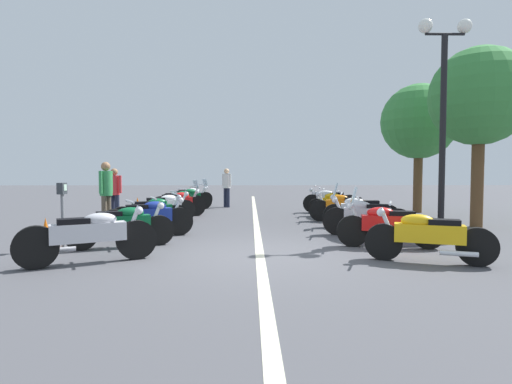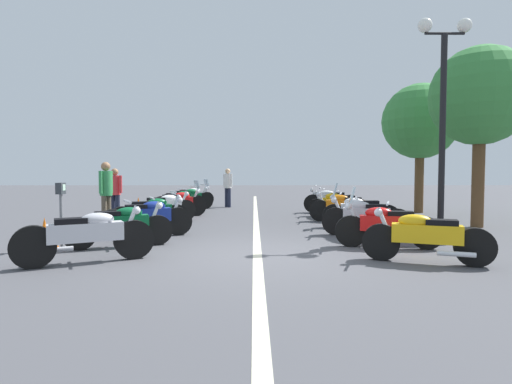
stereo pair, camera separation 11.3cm
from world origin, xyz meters
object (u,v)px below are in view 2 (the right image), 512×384
at_px(motorcycle_left_row_4, 164,207).
at_px(bystander_1, 115,190).
at_px(motorcycle_right_row_0, 425,236).
at_px(motorcycle_right_row_2, 366,216).
at_px(motorcycle_right_row_3, 360,211).
at_px(roadside_tree_1, 420,122).
at_px(roadside_tree_0, 480,97).
at_px(motorcycle_right_row_1, 386,225).
at_px(bystander_2, 228,185).
at_px(traffic_cone_0, 45,234).
at_px(motorcycle_left_row_0, 87,235).
at_px(motorcycle_left_row_3, 151,212).
at_px(motorcycle_right_row_6, 331,200).
at_px(traffic_cone_1, 138,206).
at_px(bystander_0, 106,189).
at_px(motorcycle_left_row_2, 147,217).
at_px(motorcycle_left_row_1, 121,225).
at_px(motorcycle_left_row_8, 192,196).
at_px(motorcycle_left_row_6, 180,200).
at_px(motorcycle_left_row_7, 188,198).
at_px(motorcycle_right_row_5, 338,203).
at_px(motorcycle_right_row_4, 345,207).
at_px(motorcycle_left_row_5, 178,203).
at_px(street_lamp_twin_globe, 443,89).
at_px(traffic_cone_2, 110,216).
at_px(parking_meter, 61,203).

bearing_deg(motorcycle_left_row_4, bystander_1, 132.00).
xyz_separation_m(motorcycle_right_row_0, motorcycle_right_row_2, (2.83, 0.19, 0.01)).
relative_size(motorcycle_right_row_3, roadside_tree_1, 0.43).
xyz_separation_m(motorcycle_right_row_0, roadside_tree_0, (4.36, -3.27, 3.06)).
xyz_separation_m(motorcycle_right_row_1, bystander_2, (9.40, 3.73, 0.51)).
bearing_deg(traffic_cone_0, motorcycle_left_row_0, -132.93).
relative_size(motorcycle_left_row_3, motorcycle_left_row_4, 1.06).
xyz_separation_m(motorcycle_right_row_6, traffic_cone_1, (-0.41, 6.94, -0.18)).
bearing_deg(bystander_0, motorcycle_right_row_3, -163.55).
bearing_deg(bystander_1, motorcycle_right_row_0, -106.74).
height_order(bystander_2, roadside_tree_1, roadside_tree_1).
bearing_deg(traffic_cone_0, motorcycle_left_row_2, -47.25).
xyz_separation_m(bystander_1, bystander_2, (4.81, -3.17, 0.03)).
distance_m(motorcycle_left_row_1, motorcycle_right_row_1, 5.26).
bearing_deg(motorcycle_right_row_1, motorcycle_left_row_1, 10.74).
bearing_deg(motorcycle_right_row_0, motorcycle_left_row_8, -43.23).
relative_size(motorcycle_left_row_6, motorcycle_left_row_7, 0.91).
xyz_separation_m(motorcycle_right_row_2, bystander_2, (7.91, 3.73, 0.51)).
height_order(motorcycle_left_row_0, motorcycle_left_row_1, motorcycle_left_row_0).
height_order(motorcycle_right_row_5, bystander_2, bystander_2).
bearing_deg(bystander_2, motorcycle_right_row_0, 64.35).
bearing_deg(traffic_cone_0, motorcycle_left_row_4, -17.96).
height_order(motorcycle_left_row_1, motorcycle_right_row_3, motorcycle_right_row_3).
distance_m(motorcycle_left_row_8, motorcycle_right_row_4, 7.77).
bearing_deg(traffic_cone_1, motorcycle_right_row_1, -133.85).
relative_size(motorcycle_left_row_3, motorcycle_left_row_5, 1.02).
distance_m(motorcycle_right_row_1, bystander_2, 10.12).
relative_size(street_lamp_twin_globe, traffic_cone_1, 8.10).
distance_m(motorcycle_left_row_2, bystander_1, 3.69).
bearing_deg(bystander_1, bystander_0, -145.10).
relative_size(motorcycle_left_row_8, motorcycle_right_row_6, 0.95).
xyz_separation_m(motorcycle_left_row_6, motorcycle_left_row_8, (2.84, 0.03, -0.00)).
bearing_deg(traffic_cone_1, motorcycle_right_row_4, -108.26).
bearing_deg(motorcycle_right_row_5, motorcycle_left_row_3, 38.76).
height_order(motorcycle_left_row_0, motorcycle_left_row_3, motorcycle_left_row_0).
distance_m(motorcycle_left_row_8, motorcycle_right_row_1, 11.09).
height_order(motorcycle_left_row_5, motorcycle_left_row_8, motorcycle_left_row_8).
bearing_deg(motorcycle_left_row_6, motorcycle_right_row_1, -80.41).
distance_m(motorcycle_left_row_2, motorcycle_right_row_2, 5.08).
bearing_deg(motorcycle_left_row_8, traffic_cone_2, -129.24).
bearing_deg(motorcycle_right_row_2, traffic_cone_2, 0.36).
relative_size(motorcycle_left_row_5, motorcycle_right_row_4, 0.87).
height_order(motorcycle_left_row_4, motorcycle_left_row_8, motorcycle_left_row_8).
relative_size(parking_meter, traffic_cone_0, 2.10).
bearing_deg(motorcycle_right_row_3, motorcycle_right_row_1, 95.19).
relative_size(motorcycle_left_row_4, traffic_cone_2, 2.92).
height_order(motorcycle_left_row_4, motorcycle_left_row_6, motorcycle_left_row_6).
distance_m(motorcycle_left_row_0, motorcycle_left_row_1, 1.42).
distance_m(motorcycle_right_row_0, motorcycle_right_row_3, 4.20).
bearing_deg(roadside_tree_0, motorcycle_right_row_0, 143.11).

